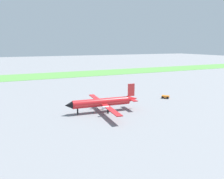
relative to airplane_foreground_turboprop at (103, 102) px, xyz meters
name	(u,v)px	position (x,y,z in m)	size (l,w,h in m)	color
ground_plane	(103,100)	(5.14, 11.77, -2.61)	(600.00, 600.00, 0.00)	gray
grass_taxiway_strip	(56,75)	(5.14, 80.94, -2.57)	(360.00, 28.00, 0.08)	#549342
airplane_foreground_turboprop	(103,102)	(0.00, 0.00, 0.00)	(20.45, 23.85, 7.14)	red
baggage_cart_near_gate	(165,97)	(25.24, 5.42, -2.04)	(2.89, 2.94, 0.90)	orange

